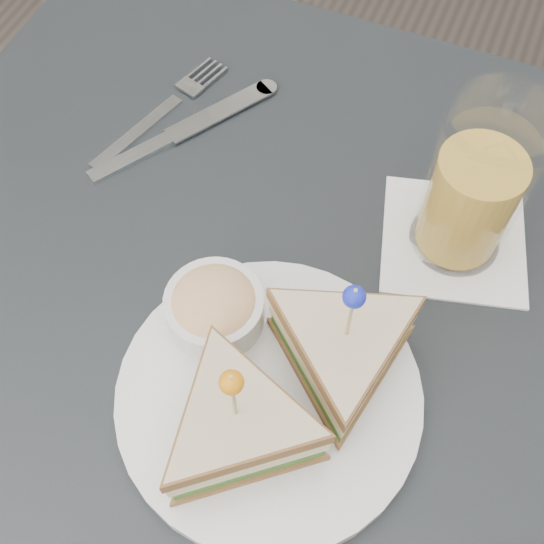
{
  "coord_description": "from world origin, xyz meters",
  "views": [
    {
      "loc": [
        0.12,
        -0.26,
        1.29
      ],
      "look_at": [
        0.01,
        0.01,
        0.8
      ],
      "focal_mm": 45.0,
      "sensor_mm": 36.0,
      "label": 1
    }
  ],
  "objects": [
    {
      "name": "drink_set",
      "position": [
        0.14,
        0.14,
        0.83
      ],
      "size": [
        0.16,
        0.16,
        0.17
      ],
      "rotation": [
        0.0,
        0.0,
        0.26
      ],
      "color": "white",
      "rests_on": "table"
    },
    {
      "name": "table",
      "position": [
        0.0,
        0.0,
        0.67
      ],
      "size": [
        0.8,
        0.8,
        0.75
      ],
      "color": "black",
      "rests_on": "ground"
    },
    {
      "name": "ground_plane",
      "position": [
        0.0,
        0.0,
        0.0
      ],
      "size": [
        3.5,
        3.5,
        0.0
      ],
      "primitive_type": "plane",
      "color": "#3F3833"
    },
    {
      "name": "cutlery_fork",
      "position": [
        -0.18,
        0.18,
        0.75
      ],
      "size": [
        0.08,
        0.19,
        0.01
      ],
      "rotation": [
        0.0,
        0.0,
        -0.29
      ],
      "color": "silver",
      "rests_on": "table"
    },
    {
      "name": "cutlery_knife",
      "position": [
        -0.16,
        0.15,
        0.75
      ],
      "size": [
        0.14,
        0.2,
        0.01
      ],
      "rotation": [
        0.0,
        0.0,
        -0.56
      ],
      "color": "silver",
      "rests_on": "table"
    },
    {
      "name": "plate_meal",
      "position": [
        0.05,
        -0.07,
        0.79
      ],
      "size": [
        0.29,
        0.29,
        0.15
      ],
      "rotation": [
        0.0,
        0.0,
        0.16
      ],
      "color": "silver",
      "rests_on": "table"
    }
  ]
}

